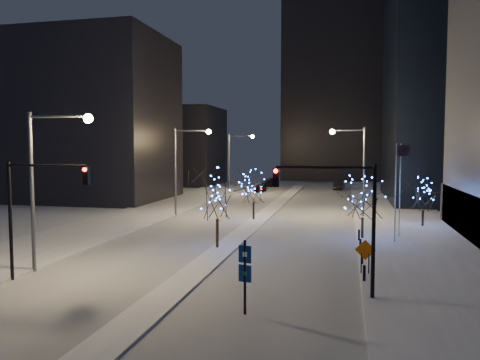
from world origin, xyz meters
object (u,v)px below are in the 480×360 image
(traffic_signal_west, at_px, (33,201))
(holiday_tree_median_far, at_px, (254,187))
(car_far, at_px, (270,182))
(wayfinding_sign, at_px, (245,269))
(street_lamp_w_mid, at_px, (184,159))
(street_lamp_east, at_px, (356,160))
(car_mid, at_px, (339,186))
(street_lamp_w_far, at_px, (235,155))
(traffic_signal_east, at_px, (343,207))
(holiday_tree_plaza_far, at_px, (423,195))
(street_lamp_w_near, at_px, (46,169))
(car_near, at_px, (260,188))
(construction_sign, at_px, (365,253))
(holiday_tree_plaza_near, at_px, (363,199))
(holiday_tree_median_near, at_px, (217,196))

(traffic_signal_west, bearing_deg, holiday_tree_median_far, 72.51)
(car_far, relative_size, wayfinding_sign, 1.50)
(street_lamp_w_mid, xyz_separation_m, street_lamp_east, (19.02, 3.00, -0.05))
(wayfinding_sign, bearing_deg, holiday_tree_median_far, 113.73)
(car_mid, bearing_deg, car_far, -11.67)
(traffic_signal_west, relative_size, holiday_tree_median_far, 1.30)
(street_lamp_w_far, distance_m, traffic_signal_west, 52.04)
(traffic_signal_east, height_order, car_far, traffic_signal_east)
(traffic_signal_west, xyz_separation_m, holiday_tree_median_far, (7.94, 25.20, -1.15))
(holiday_tree_median_far, xyz_separation_m, holiday_tree_plaza_far, (16.95, -0.46, -0.43))
(street_lamp_w_near, distance_m, car_mid, 64.59)
(car_far, height_order, holiday_tree_plaza_far, holiday_tree_plaza_far)
(street_lamp_w_near, bearing_deg, holiday_tree_plaza_far, 41.85)
(street_lamp_w_mid, xyz_separation_m, holiday_tree_plaza_far, (25.39, -2.26, -3.32))
(street_lamp_w_near, height_order, street_lamp_east, same)
(car_near, distance_m, construction_sign, 53.41)
(construction_sign, bearing_deg, street_lamp_w_mid, 131.90)
(holiday_tree_plaza_near, distance_m, holiday_tree_plaza_far, 9.62)
(car_near, relative_size, car_far, 0.76)
(street_lamp_east, relative_size, holiday_tree_plaza_far, 2.08)
(street_lamp_w_far, distance_m, holiday_tree_median_near, 42.10)
(holiday_tree_median_far, relative_size, holiday_tree_plaza_far, 1.12)
(street_lamp_east, height_order, wayfinding_sign, street_lamp_east)
(street_lamp_w_near, distance_m, construction_sign, 20.24)
(street_lamp_w_near, height_order, construction_sign, street_lamp_w_near)
(traffic_signal_east, distance_m, holiday_tree_plaza_near, 16.32)
(holiday_tree_median_far, bearing_deg, street_lamp_w_mid, 167.95)
(holiday_tree_plaza_near, bearing_deg, wayfinding_sign, -106.80)
(street_lamp_w_far, relative_size, car_far, 1.88)
(traffic_signal_west, distance_m, holiday_tree_median_near, 13.44)
(street_lamp_w_mid, distance_m, traffic_signal_west, 27.06)
(street_lamp_east, relative_size, car_far, 1.88)
(car_near, distance_m, holiday_tree_plaza_far, 38.87)
(car_mid, xyz_separation_m, holiday_tree_plaza_near, (2.69, -46.93, 2.72))
(street_lamp_w_far, xyz_separation_m, car_near, (3.36, 4.67, -5.81))
(holiday_tree_plaza_near, bearing_deg, street_lamp_w_near, -142.00)
(traffic_signal_east, xyz_separation_m, holiday_tree_median_near, (-9.44, 9.83, -0.64))
(street_lamp_east, distance_m, construction_sign, 24.83)
(traffic_signal_east, height_order, car_mid, traffic_signal_east)
(car_far, bearing_deg, holiday_tree_plaza_near, -62.94)
(street_lamp_w_far, distance_m, street_lamp_east, 29.08)
(holiday_tree_plaza_near, xyz_separation_m, holiday_tree_plaza_far, (5.95, 7.55, -0.28))
(street_lamp_w_mid, bearing_deg, car_near, 83.54)
(car_mid, relative_size, holiday_tree_median_far, 0.83)
(holiday_tree_plaza_far, bearing_deg, car_mid, 102.38)
(holiday_tree_plaza_far, bearing_deg, street_lamp_w_mid, 174.92)
(car_mid, relative_size, wayfinding_sign, 1.27)
(traffic_signal_west, relative_size, holiday_tree_plaza_far, 1.46)
(wayfinding_sign, bearing_deg, holiday_tree_plaza_far, 79.75)
(holiday_tree_plaza_far, bearing_deg, traffic_signal_west, -135.17)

